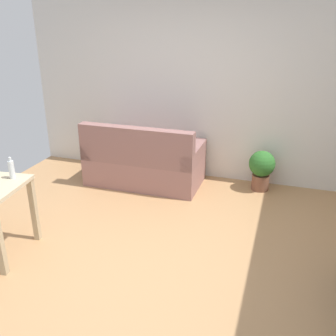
% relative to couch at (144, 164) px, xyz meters
% --- Properties ---
extents(ground_plane, '(5.20, 4.40, 0.02)m').
position_rel_couch_xyz_m(ground_plane, '(0.62, -1.59, -0.32)').
color(ground_plane, tan).
extents(wall_rear, '(5.20, 0.10, 2.70)m').
position_rel_couch_xyz_m(wall_rear, '(0.62, 0.61, 1.04)').
color(wall_rear, silver).
rests_on(wall_rear, ground_plane).
extents(couch, '(1.62, 0.84, 0.92)m').
position_rel_couch_xyz_m(couch, '(0.00, 0.00, 0.00)').
color(couch, '#996B66').
rests_on(couch, ground_plane).
extents(potted_plant, '(0.36, 0.36, 0.57)m').
position_rel_couch_xyz_m(potted_plant, '(1.64, 0.31, 0.02)').
color(potted_plant, brown).
rests_on(potted_plant, ground_plane).
extents(bottle_clear, '(0.06, 0.06, 0.23)m').
position_rel_couch_xyz_m(bottle_clear, '(-0.68, -1.86, 0.55)').
color(bottle_clear, silver).
rests_on(bottle_clear, desk).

